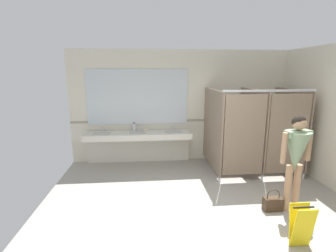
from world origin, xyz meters
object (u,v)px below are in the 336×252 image
paper_cup (145,131)px  wet_floor_sign (301,226)px  handbag (273,203)px  soap_dispenser (134,127)px  person_standing (296,152)px

paper_cup → wet_floor_sign: size_ratio=0.15×
handbag → soap_dispenser: soap_dispenser is taller
handbag → soap_dispenser: (-2.39, 2.50, 0.80)m
soap_dispenser → wet_floor_sign: bearing=-55.6°
soap_dispenser → paper_cup: (0.27, -0.21, -0.05)m
person_standing → handbag: (-0.32, -0.01, -0.89)m
handbag → wet_floor_sign: 0.90m
person_standing → wet_floor_sign: size_ratio=2.78×
handbag → person_standing: bearing=1.3°
soap_dispenser → wet_floor_sign: 4.14m
handbag → wet_floor_sign: bearing=-95.0°
person_standing → handbag: person_standing is taller
person_standing → soap_dispenser: size_ratio=7.35×
soap_dispenser → paper_cup: 0.34m
wet_floor_sign → soap_dispenser: bearing=124.4°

